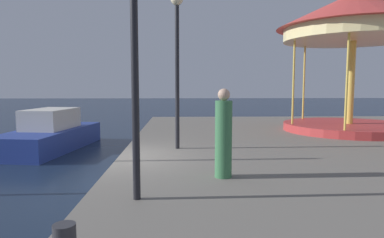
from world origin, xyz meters
The scene contains 6 objects.
ground_plane centered at (0.00, 0.00, 0.00)m, with size 120.00×120.00×0.00m, color #162338.
motorboat_blue centered at (-3.74, 5.32, 0.62)m, with size 2.89×5.64×1.67m.
carousel centered at (8.43, 4.67, 4.85)m, with size 5.94×5.94×5.45m.
lamp_post_near_edge centered at (0.90, -3.31, 3.68)m, with size 0.36×0.36×4.20m.
lamp_post_mid_promenade centered at (1.53, 1.10, 3.82)m, with size 0.36×0.36×4.44m.
person_far_corner centered at (2.47, -2.03, 1.64)m, with size 0.34×0.34×1.78m.
Camera 1 is at (1.61, -8.70, 2.65)m, focal length 31.71 mm.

